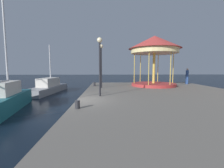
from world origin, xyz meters
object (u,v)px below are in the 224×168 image
object	(u,v)px
sailboat_teal	(2,100)
lamp_post_near_edge	(100,56)
bollard_south	(94,84)
bollard_center	(94,84)
person_by_the_water	(187,77)
lamp_post_mid_promenade	(101,58)
bollard_north	(77,104)
carousel	(154,49)
sailboat_grey	(48,87)

from	to	relation	value
sailboat_teal	lamp_post_near_edge	world-z (taller)	sailboat_teal
bollard_south	lamp_post_near_edge	bearing A→B (deg)	-82.29
bollard_south	bollard_center	distance (m)	0.32
lamp_post_near_edge	person_by_the_water	size ratio (longest dim) A/B	2.06
person_by_the_water	lamp_post_near_edge	bearing A→B (deg)	-142.22
bollard_center	lamp_post_mid_promenade	bearing A→B (deg)	-66.19
sailboat_teal	bollard_south	bearing A→B (deg)	53.12
lamp_post_mid_promenade	bollard_south	world-z (taller)	lamp_post_mid_promenade
bollard_north	bollard_south	bearing A→B (deg)	89.45
carousel	bollard_south	world-z (taller)	carousel
person_by_the_water	bollard_center	bearing A→B (deg)	-173.16
sailboat_teal	bollard_north	bearing A→B (deg)	-26.79
lamp_post_near_edge	lamp_post_mid_promenade	world-z (taller)	lamp_post_mid_promenade
sailboat_teal	bollard_north	world-z (taller)	sailboat_teal
sailboat_teal	bollard_center	distance (m)	9.13
person_by_the_water	bollard_south	bearing A→B (deg)	-171.56
sailboat_teal	bollard_north	xyz separation A→B (m)	(5.26, -2.65, 0.27)
bollard_south	bollard_north	bearing A→B (deg)	-90.55
lamp_post_near_edge	person_by_the_water	distance (m)	13.37
person_by_the_water	sailboat_grey	bearing A→B (deg)	-176.18
lamp_post_mid_promenade	bollard_north	xyz separation A→B (m)	(-0.93, -8.07, -2.72)
sailboat_grey	bollard_south	xyz separation A→B (m)	(5.29, -0.57, 0.39)
sailboat_grey	sailboat_teal	world-z (taller)	sailboat_teal
bollard_south	person_by_the_water	world-z (taller)	person_by_the_water
carousel	bollard_center	size ratio (longest dim) A/B	14.08
lamp_post_mid_promenade	bollard_center	world-z (taller)	lamp_post_mid_promenade
lamp_post_mid_promenade	person_by_the_water	bearing A→B (deg)	17.94
sailboat_grey	lamp_post_near_edge	xyz separation A→B (m)	(6.16, -7.00, 2.97)
sailboat_grey	bollard_south	world-z (taller)	sailboat_grey
sailboat_teal	bollard_south	world-z (taller)	sailboat_teal
bollard_center	bollard_north	world-z (taller)	same
sailboat_grey	bollard_south	bearing A→B (deg)	-6.18
carousel	bollard_south	bearing A→B (deg)	178.42
person_by_the_water	sailboat_teal	bearing A→B (deg)	-152.16
lamp_post_near_edge	bollard_north	world-z (taller)	lamp_post_near_edge
sailboat_teal	bollard_north	size ratio (longest dim) A/B	20.01
bollard_south	person_by_the_water	distance (m)	11.48
carousel	bollard_center	bearing A→B (deg)	175.72
carousel	lamp_post_near_edge	bearing A→B (deg)	-132.35
carousel	person_by_the_water	xyz separation A→B (m)	(4.77, 1.86, -3.13)
carousel	person_by_the_water	world-z (taller)	carousel
sailboat_grey	bollard_north	world-z (taller)	sailboat_grey
sailboat_grey	person_by_the_water	distance (m)	16.70
lamp_post_near_edge	bollard_center	world-z (taller)	lamp_post_near_edge
lamp_post_mid_promenade	bollard_north	size ratio (longest dim) A/B	10.67
bollard_north	carousel	bearing A→B (deg)	55.26
sailboat_grey	bollard_center	size ratio (longest dim) A/B	18.28
bollard_north	sailboat_grey	bearing A→B (deg)	116.66
sailboat_teal	carousel	bearing A→B (deg)	30.25
lamp_post_mid_promenade	carousel	bearing A→B (deg)	15.01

